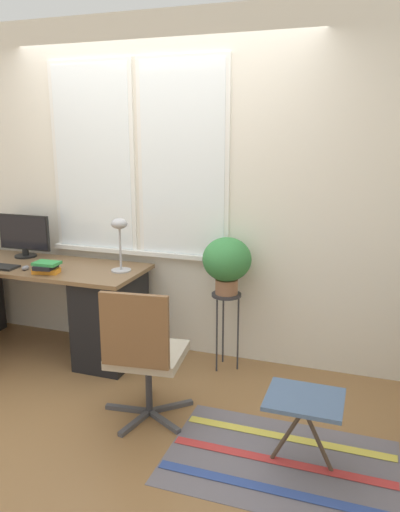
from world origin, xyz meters
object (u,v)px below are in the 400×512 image
object	(u,v)px
potted_plant	(227,261)
folding_stool	(304,404)
monitor	(24,236)
mouse	(25,268)
desk_lamp	(120,233)
book_stack	(46,267)
office_chair_swivel	(144,353)
plant_stand	(226,304)

from	to	relation	value
potted_plant	folding_stool	bearing A→B (deg)	-53.89
monitor	mouse	bearing A→B (deg)	-52.46
monitor	desk_lamp	size ratio (longest dim) A/B	1.19
folding_stool	desk_lamp	bearing A→B (deg)	150.67
desk_lamp	folding_stool	xyz separation A→B (m)	(1.56, -0.88, -0.67)
desk_lamp	folding_stool	distance (m)	1.91
book_stack	desk_lamp	bearing A→B (deg)	25.99
book_stack	office_chair_swivel	size ratio (longest dim) A/B	0.24
office_chair_swivel	desk_lamp	bearing A→B (deg)	-60.69
potted_plant	monitor	bearing A→B (deg)	179.80
book_stack	monitor	bearing A→B (deg)	141.82
desk_lamp	plant_stand	size ratio (longest dim) A/B	0.68
office_chair_swivel	potted_plant	xyz separation A→B (m)	(0.28, 0.88, 0.40)
folding_stool	monitor	bearing A→B (deg)	158.40
desk_lamp	plant_stand	xyz separation A→B (m)	(0.82, 0.13, -0.53)
office_chair_swivel	potted_plant	size ratio (longest dim) A/B	2.08
desk_lamp	office_chair_swivel	distance (m)	1.10
desk_lamp	folding_stool	size ratio (longest dim) A/B	0.99
desk_lamp	potted_plant	world-z (taller)	desk_lamp
office_chair_swivel	mouse	bearing A→B (deg)	-29.17
book_stack	folding_stool	size ratio (longest dim) A/B	0.51
office_chair_swivel	book_stack	bearing A→B (deg)	-32.08
plant_stand	mouse	bearing A→B (deg)	-166.97
mouse	folding_stool	size ratio (longest dim) A/B	0.18
mouse	book_stack	distance (m)	0.22
monitor	potted_plant	bearing A→B (deg)	-0.20
mouse	plant_stand	xyz separation A→B (m)	(1.55, 0.36, -0.24)
plant_stand	book_stack	bearing A→B (deg)	-163.99
book_stack	potted_plant	world-z (taller)	potted_plant
monitor	folding_stool	xyz separation A→B (m)	(2.56, -1.02, -0.56)
monitor	desk_lamp	xyz separation A→B (m)	(1.01, -0.14, 0.11)
book_stack	potted_plant	xyz separation A→B (m)	(1.33, 0.38, 0.07)
book_stack	office_chair_swivel	distance (m)	1.22
mouse	office_chair_swivel	bearing A→B (deg)	-22.49
folding_stool	mouse	bearing A→B (deg)	164.09
plant_stand	potted_plant	world-z (taller)	potted_plant
office_chair_swivel	folding_stool	distance (m)	1.02
mouse	plant_stand	size ratio (longest dim) A/B	0.12
desk_lamp	book_stack	bearing A→B (deg)	-154.01
mouse	plant_stand	distance (m)	1.61
office_chair_swivel	plant_stand	xyz separation A→B (m)	(0.28, 0.88, 0.06)
monitor	mouse	xyz separation A→B (m)	(0.28, -0.36, -0.17)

